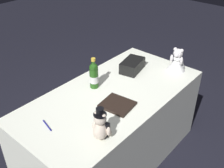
# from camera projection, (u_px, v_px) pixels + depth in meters

# --- Properties ---
(ground_plane) EXTENTS (12.00, 12.00, 0.00)m
(ground_plane) POSITION_uv_depth(u_px,v_px,m) (112.00, 156.00, 2.83)
(ground_plane) COLOR black
(reception_table) EXTENTS (1.78, 0.89, 0.79)m
(reception_table) POSITION_uv_depth(u_px,v_px,m) (112.00, 127.00, 2.62)
(reception_table) COLOR white
(reception_table) RESTS_ON ground_plane
(teddy_bear_groom) EXTENTS (0.14, 0.15, 0.27)m
(teddy_bear_groom) POSITION_uv_depth(u_px,v_px,m) (101.00, 127.00, 1.88)
(teddy_bear_groom) COLOR beige
(teddy_bear_groom) RESTS_ON reception_table
(teddy_bear_bride) EXTENTS (0.23, 0.19, 0.24)m
(teddy_bear_bride) POSITION_uv_depth(u_px,v_px,m) (178.00, 60.00, 2.72)
(teddy_bear_bride) COLOR white
(teddy_bear_bride) RESTS_ON reception_table
(champagne_bottle) EXTENTS (0.08, 0.08, 0.30)m
(champagne_bottle) POSITION_uv_depth(u_px,v_px,m) (94.00, 75.00, 2.43)
(champagne_bottle) COLOR #215217
(champagne_bottle) RESTS_ON reception_table
(signing_pen) EXTENTS (0.05, 0.15, 0.01)m
(signing_pen) POSITION_uv_depth(u_px,v_px,m) (47.00, 125.00, 2.04)
(signing_pen) COLOR navy
(signing_pen) RESTS_ON reception_table
(gift_case_black) EXTENTS (0.30, 0.22, 0.11)m
(gift_case_black) POSITION_uv_depth(u_px,v_px,m) (132.00, 66.00, 2.73)
(gift_case_black) COLOR black
(gift_case_black) RESTS_ON reception_table
(guestbook) EXTENTS (0.26, 0.28, 0.02)m
(guestbook) POSITION_uv_depth(u_px,v_px,m) (117.00, 105.00, 2.25)
(guestbook) COLOR black
(guestbook) RESTS_ON reception_table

